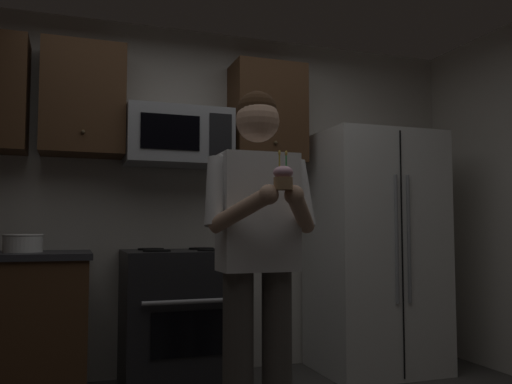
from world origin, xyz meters
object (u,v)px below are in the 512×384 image
object	(u,v)px
oven_range	(180,318)
refrigerator	(375,251)
bowl_large_white	(23,243)
person	(258,244)
cupcake	(283,177)
microwave	(178,138)

from	to	relation	value
oven_range	refrigerator	distance (m)	1.56
bowl_large_white	person	bearing A→B (deg)	-45.81
person	refrigerator	bearing A→B (deg)	39.63
oven_range	refrigerator	xyz separation A→B (m)	(1.50, -0.04, 0.44)
oven_range	cupcake	distance (m)	1.70
refrigerator	cupcake	size ratio (longest dim) A/B	10.35
oven_range	refrigerator	size ratio (longest dim) A/B	0.52
refrigerator	cupcake	distance (m)	2.00
microwave	person	bearing A→B (deg)	-82.45
microwave	cupcake	distance (m)	1.66
microwave	cupcake	size ratio (longest dim) A/B	4.26
microwave	refrigerator	xyz separation A→B (m)	(1.50, -0.16, -0.82)
oven_range	refrigerator	world-z (taller)	refrigerator
refrigerator	microwave	bearing A→B (deg)	173.97
person	cupcake	distance (m)	0.44
refrigerator	bowl_large_white	bearing A→B (deg)	177.87
oven_range	bowl_large_white	xyz separation A→B (m)	(-1.00, 0.05, 0.52)
oven_range	bowl_large_white	distance (m)	1.12
oven_range	bowl_large_white	size ratio (longest dim) A/B	3.76
bowl_large_white	person	distance (m)	1.67
oven_range	refrigerator	bearing A→B (deg)	-1.50
microwave	cupcake	bearing A→B (deg)	-84.00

